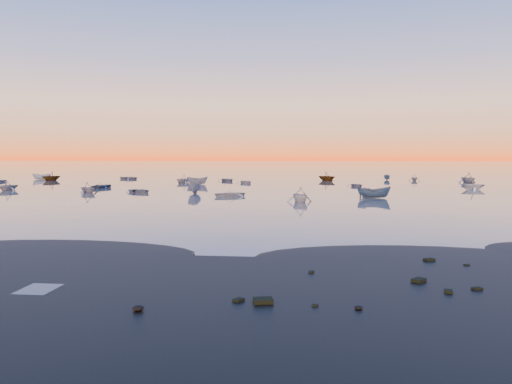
# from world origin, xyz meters

# --- Properties ---
(ground) EXTENTS (600.00, 600.00, 0.00)m
(ground) POSITION_xyz_m (0.00, 100.00, 0.00)
(ground) COLOR slate
(ground) RESTS_ON ground
(mud_lobes) EXTENTS (140.00, 6.00, 0.07)m
(mud_lobes) POSITION_xyz_m (0.00, -1.00, 0.01)
(mud_lobes) COLOR black
(mud_lobes) RESTS_ON ground
(moored_fleet) EXTENTS (124.00, 58.00, 1.20)m
(moored_fleet) POSITION_xyz_m (0.00, 53.00, 0.00)
(moored_fleet) COLOR silver
(moored_fleet) RESTS_ON ground
(boat_near_left) EXTENTS (3.41, 4.21, 0.98)m
(boat_near_left) POSITION_xyz_m (-15.79, 40.47, 0.00)
(boat_near_left) COLOR slate
(boat_near_left) RESTS_ON ground
(boat_near_center) EXTENTS (1.81, 4.18, 1.44)m
(boat_near_center) POSITION_xyz_m (16.58, 34.67, 0.00)
(boat_near_center) COLOR #37526A
(boat_near_center) RESTS_ON ground
(boat_near_right) EXTENTS (4.07, 3.02, 1.30)m
(boat_near_right) POSITION_xyz_m (7.44, 28.76, 0.00)
(boat_near_right) COLOR silver
(boat_near_right) RESTS_ON ground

